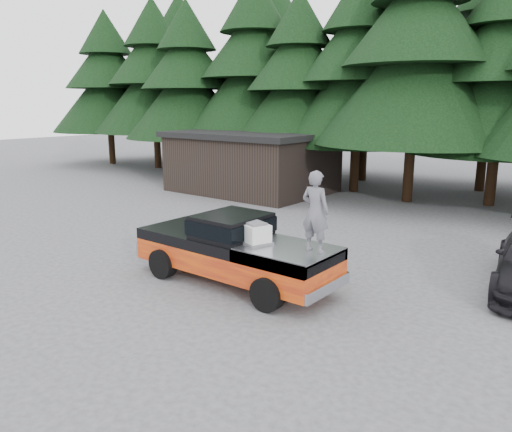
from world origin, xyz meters
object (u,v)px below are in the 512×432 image
Objects in this scene: pickup_truck at (235,260)px; utility_building at (252,161)px; man_on_bed at (315,212)px; air_compressor at (255,234)px.

utility_building reaches higher than pickup_truck.
man_on_bed reaches higher than pickup_truck.
utility_building is at bearing 127.00° from pickup_truck.
man_on_bed reaches higher than utility_building.
utility_building is (-8.81, 11.69, 1.00)m from pickup_truck.
pickup_truck is 1.27m from air_compressor.
air_compressor is (0.87, -0.19, 0.91)m from pickup_truck.
man_on_bed reaches higher than air_compressor.
utility_building reaches higher than air_compressor.
air_compressor is 0.36× the size of man_on_bed.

